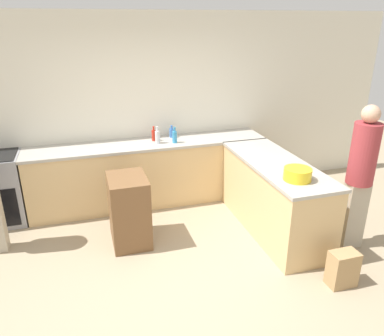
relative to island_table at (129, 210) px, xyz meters
name	(u,v)px	position (x,y,z in m)	size (l,w,h in m)	color
ground_plane	(185,277)	(0.45, -0.87, -0.43)	(14.00, 14.00, 0.00)	tan
wall_back	(143,109)	(0.45, 1.36, 0.92)	(8.00, 0.06, 2.70)	silver
counter_back	(150,173)	(0.45, 1.02, 0.04)	(3.43, 0.64, 0.94)	#D6B27A
counter_peninsula	(274,196)	(1.82, -0.23, 0.04)	(0.69, 1.91, 0.94)	#D6B27A
island_table	(129,210)	(0.00, 0.00, 0.00)	(0.45, 0.59, 0.86)	brown
mixing_bowl	(298,174)	(1.76, -0.79, 0.57)	(0.30, 0.30, 0.14)	yellow
water_bottle_blue	(172,133)	(0.83, 1.17, 0.58)	(0.07, 0.07, 0.18)	#386BB7
hot_sauce_bottle	(154,135)	(0.55, 1.08, 0.59)	(0.06, 0.06, 0.21)	red
vinegar_bottle_clear	(158,137)	(0.57, 0.94, 0.60)	(0.07, 0.07, 0.24)	silver
dish_soap_bottle	(175,137)	(0.81, 0.90, 0.60)	(0.07, 0.07, 0.23)	#338CBF
person_at_peninsula	(360,173)	(2.52, -0.87, 0.53)	(0.30, 0.30, 1.74)	#ADA38E
paper_bag	(343,269)	(1.97, -1.46, -0.24)	(0.29, 0.19, 0.39)	#A88456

